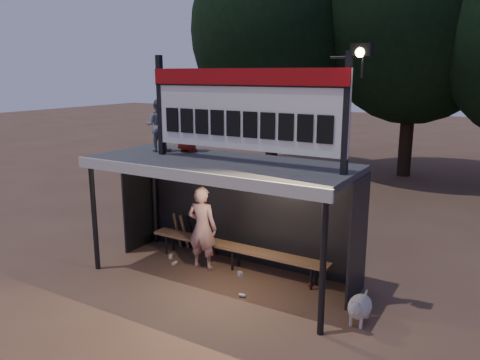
{
  "coord_description": "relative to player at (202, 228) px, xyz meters",
  "views": [
    {
      "loc": [
        4.64,
        -7.05,
        3.89
      ],
      "look_at": [
        0.2,
        0.4,
        1.9
      ],
      "focal_mm": 35.0,
      "sensor_mm": 36.0,
      "label": 1
    }
  ],
  "objects": [
    {
      "name": "child_a",
      "position": [
        -1.06,
        0.02,
        2.0
      ],
      "size": [
        0.64,
        0.59,
        1.06
      ],
      "primitive_type": "imported",
      "rotation": [
        0.0,
        0.0,
        3.59
      ],
      "color": "gray",
      "rests_on": "dugout_shelter"
    },
    {
      "name": "scoreboard_assembly",
      "position": [
        1.14,
        -0.24,
        2.47
      ],
      "size": [
        4.1,
        0.27,
        1.99
      ],
      "color": "black",
      "rests_on": "dugout_shelter"
    },
    {
      "name": "dugout_shelter",
      "position": [
        0.58,
        0.01,
        0.99
      ],
      "size": [
        5.1,
        2.08,
        2.32
      ],
      "color": "#39383B",
      "rests_on": "ground"
    },
    {
      "name": "bats",
      "position": [
        -0.91,
        0.59,
        -0.42
      ],
      "size": [
        0.48,
        0.33,
        0.84
      ],
      "color": "olive",
      "rests_on": "ground"
    },
    {
      "name": "child_b",
      "position": [
        -0.54,
        0.3,
        2.02
      ],
      "size": [
        0.6,
        0.45,
        1.12
      ],
      "primitive_type": "imported",
      "rotation": [
        0.0,
        0.0,
        2.95
      ],
      "color": "maroon",
      "rests_on": "dugout_shelter"
    },
    {
      "name": "dog",
      "position": [
        3.39,
        -0.52,
        -0.57
      ],
      "size": [
        0.36,
        0.81,
        0.49
      ],
      "color": "silver",
      "rests_on": "ground"
    },
    {
      "name": "tree_left",
      "position": [
        -3.42,
        9.77,
        4.66
      ],
      "size": [
        6.46,
        6.46,
        9.27
      ],
      "color": "black",
      "rests_on": "ground"
    },
    {
      "name": "ground",
      "position": [
        0.58,
        -0.23,
        -0.85
      ],
      "size": [
        80.0,
        80.0,
        0.0
      ],
      "primitive_type": "plane",
      "color": "brown",
      "rests_on": "ground"
    },
    {
      "name": "bench",
      "position": [
        0.58,
        0.32,
        -0.42
      ],
      "size": [
        4.0,
        0.35,
        0.48
      ],
      "color": "#996C48",
      "rests_on": "ground"
    },
    {
      "name": "player",
      "position": [
        0.0,
        0.0,
        0.0
      ],
      "size": [
        0.67,
        0.49,
        1.71
      ],
      "primitive_type": "imported",
      "rotation": [
        0.0,
        0.0,
        3.27
      ],
      "color": "silver",
      "rests_on": "ground"
    },
    {
      "name": "tree_mid",
      "position": [
        1.58,
        11.27,
        5.31
      ],
      "size": [
        7.22,
        7.22,
        10.36
      ],
      "color": "black",
      "rests_on": "ground"
    },
    {
      "name": "litter",
      "position": [
        0.44,
        0.04,
        -0.82
      ],
      "size": [
        3.19,
        1.45,
        0.08
      ],
      "color": "#A91D1F",
      "rests_on": "ground"
    }
  ]
}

